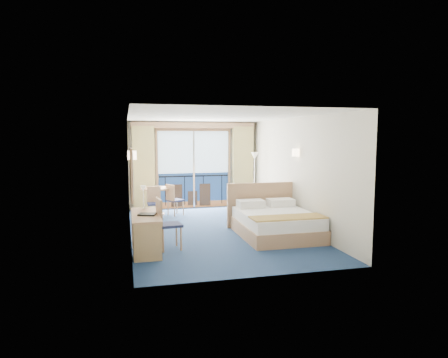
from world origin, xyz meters
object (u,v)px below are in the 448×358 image
bed (275,222)px  table_chair_b (154,201)px  round_table (156,194)px  nightstand (275,210)px  armchair (260,205)px  table_chair_a (173,198)px  desk_chair (165,221)px  floor_lamp (255,166)px  desk (147,235)px

bed → table_chair_b: bearing=134.5°
round_table → bed: bearing=-52.1°
bed → round_table: (-2.43, 3.12, 0.28)m
nightstand → armchair: armchair is taller
armchair → table_chair_a: (-2.35, 0.70, 0.19)m
table_chair_a → table_chair_b: table_chair_a is taller
desk_chair → table_chair_a: 3.47m
bed → nightstand: bed is taller
bed → table_chair_b: bed is taller
bed → armchair: bearing=79.9°
nightstand → table_chair_a: table_chair_a is taller
bed → floor_lamp: bearing=80.4°
bed → desk_chair: 2.59m
desk → round_table: size_ratio=1.79×
bed → desk: bed is taller
table_chair_b → round_table: bearing=79.3°
armchair → desk: (-3.29, -3.10, 0.09)m
armchair → desk: desk is taller
armchair → table_chair_b: (-2.91, 0.38, 0.18)m
nightstand → table_chair_a: bearing=151.7°
table_chair_b → table_chair_a: bearing=27.6°
bed → desk: 3.05m
round_table → table_chair_b: bearing=-98.9°
floor_lamp → table_chair_a: 2.63m
bed → nightstand: bearing=69.2°
bed → round_table: bearing=127.9°
nightstand → round_table: bearing=151.8°
floor_lamp → round_table: bearing=179.1°
table_chair_a → table_chair_b: (-0.56, -0.31, -0.01)m
floor_lamp → table_chair_b: 3.20m
desk → round_table: bearing=83.4°
desk_chair → table_chair_a: desk_chair is taller
armchair → round_table: round_table is taller
armchair → bed: bearing=28.4°
bed → desk: size_ratio=1.34×
desk_chair → round_table: size_ratio=1.19×
nightstand → floor_lamp: floor_lamp is taller
nightstand → armchair: size_ratio=0.85×
desk → table_chair_a: bearing=76.1°
bed → round_table: size_ratio=2.40×
desk → table_chair_b: (0.38, 3.48, 0.09)m
armchair → round_table: bearing=-70.0°
floor_lamp → table_chair_a: (-2.48, -0.20, -0.84)m
table_chair_b → desk_chair: bearing=-91.8°
table_chair_a → armchair: bearing=-135.9°
floor_lamp → table_chair_b: floor_lamp is taller
armchair → round_table: (-2.82, 0.94, 0.27)m
armchair → desk: bearing=-8.3°
round_table → desk: bearing=-96.6°
round_table → table_chair_a: (0.47, -0.25, -0.09)m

